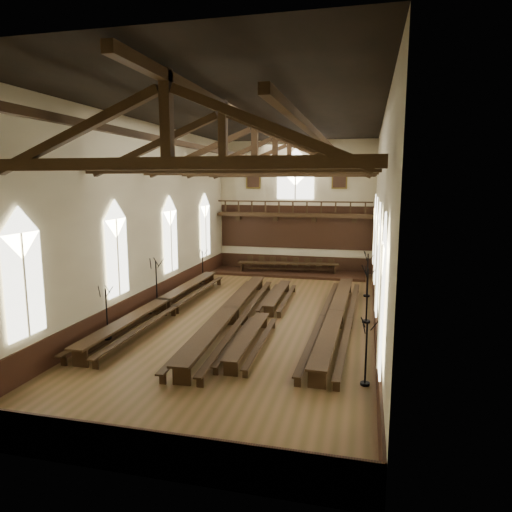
{
  "coord_description": "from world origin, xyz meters",
  "views": [
    {
      "loc": [
        5.41,
        -21.89,
        6.9
      ],
      "look_at": [
        -0.3,
        1.5,
        2.97
      ],
      "focal_mm": 32.0,
      "sensor_mm": 36.0,
      "label": 1
    }
  ],
  "objects": [
    {
      "name": "end_window",
      "position": [
        0.0,
        12.9,
        7.22
      ],
      "size": [
        2.8,
        0.12,
        3.8
      ],
      "color": "silver",
      "rests_on": "room_walls"
    },
    {
      "name": "candelabrum_left_far",
      "position": [
        -5.55,
        7.4,
        0.7
      ],
      "size": [
        0.64,
        0.71,
        2.32
      ],
      "color": "black",
      "rests_on": "ground"
    },
    {
      "name": "candelabrum_left_mid",
      "position": [
        -5.55,
        0.25,
        0.87
      ],
      "size": [
        0.81,
        0.88,
        2.87
      ],
      "color": "black",
      "rests_on": "ground"
    },
    {
      "name": "refectory_row_a",
      "position": [
        -4.87,
        -0.47,
        0.6
      ],
      "size": [
        1.69,
        15.08,
        0.82
      ],
      "color": "#362111",
      "rests_on": "ground"
    },
    {
      "name": "candelabrum_right_far",
      "position": [
        5.55,
        5.9,
        0.85
      ],
      "size": [
        0.77,
        0.86,
        2.8
      ],
      "color": "black",
      "rests_on": "ground"
    },
    {
      "name": "room_walls",
      "position": [
        0.0,
        0.0,
        6.46
      ],
      "size": [
        26.0,
        26.0,
        26.0
      ],
      "color": "beige",
      "rests_on": "ground"
    },
    {
      "name": "ground",
      "position": [
        0.0,
        0.0,
        0.0
      ],
      "size": [
        26.0,
        26.0,
        0.0
      ],
      "primitive_type": "plane",
      "color": "brown",
      "rests_on": "ground"
    },
    {
      "name": "side_windows",
      "position": [
        -0.0,
        -0.0,
        3.74
      ],
      "size": [
        11.85,
        19.8,
        4.5
      ],
      "color": "#ECE7CF",
      "rests_on": "room_walls"
    },
    {
      "name": "minstrels_gallery",
      "position": [
        0.0,
        12.66,
        3.91
      ],
      "size": [
        11.8,
        1.24,
        3.7
      ],
      "color": "#362111",
      "rests_on": "room_walls"
    },
    {
      "name": "refectory_row_d",
      "position": [
        4.13,
        -0.3,
        0.58
      ],
      "size": [
        1.76,
        14.81,
        0.79
      ],
      "color": "#362111",
      "rests_on": "ground"
    },
    {
      "name": "portraits",
      "position": [
        0.0,
        12.9,
        7.1
      ],
      "size": [
        7.75,
        0.09,
        1.45
      ],
      "color": "brown",
      "rests_on": "room_walls"
    },
    {
      "name": "candelabrum_right_mid",
      "position": [
        5.55,
        0.56,
        0.88
      ],
      "size": [
        0.83,
        0.88,
        2.9
      ],
      "color": "black",
      "rests_on": "ground"
    },
    {
      "name": "refectory_row_b",
      "position": [
        -0.95,
        -1.08,
        0.59
      ],
      "size": [
        2.04,
        15.05,
        0.81
      ],
      "color": "#362111",
      "rests_on": "ground"
    },
    {
      "name": "refectory_row_c",
      "position": [
        0.67,
        -0.57,
        0.48
      ],
      "size": [
        1.51,
        13.64,
        0.66
      ],
      "color": "#362111",
      "rests_on": "ground"
    },
    {
      "name": "wainscot_band",
      "position": [
        0.0,
        0.0,
        0.6
      ],
      "size": [
        12.0,
        26.0,
        1.2
      ],
      "color": "#351A10",
      "rests_on": "ground"
    },
    {
      "name": "dais",
      "position": [
        -0.25,
        11.4,
        0.09
      ],
      "size": [
        11.4,
        2.78,
        0.19
      ],
      "primitive_type": "cube",
      "color": "#351A10",
      "rests_on": "ground"
    },
    {
      "name": "candelabrum_left_near",
      "position": [
        -5.55,
        -4.67,
        0.74
      ],
      "size": [
        0.73,
        0.72,
        2.45
      ],
      "color": "black",
      "rests_on": "ground"
    },
    {
      "name": "high_chairs",
      "position": [
        -0.25,
        12.14,
        0.72
      ],
      "size": [
        6.73,
        0.44,
        0.99
      ],
      "color": "#362111",
      "rests_on": "dais"
    },
    {
      "name": "roof_trusses",
      "position": [
        0.0,
        -0.0,
        8.22
      ],
      "size": [
        11.7,
        25.7,
        2.8
      ],
      "color": "#362111",
      "rests_on": "room_walls"
    },
    {
      "name": "high_table",
      "position": [
        -0.25,
        11.4,
        0.78
      ],
      "size": [
        7.59,
        1.64,
        0.71
      ],
      "color": "#362111",
      "rests_on": "dais"
    },
    {
      "name": "candelabrum_right_near",
      "position": [
        5.55,
        -6.68,
        0.73
      ],
      "size": [
        0.65,
        0.73,
        2.39
      ],
      "color": "black",
      "rests_on": "ground"
    }
  ]
}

